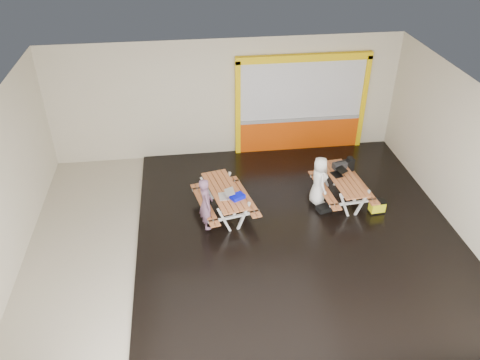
{
  "coord_description": "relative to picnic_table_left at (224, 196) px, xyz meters",
  "views": [
    {
      "loc": [
        -1.25,
        -8.7,
        7.3
      ],
      "look_at": [
        0.0,
        0.9,
        1.0
      ],
      "focal_mm": 35.99,
      "sensor_mm": 36.0,
      "label": 1
    }
  ],
  "objects": [
    {
      "name": "toolbox",
      "position": [
        3.08,
        0.65,
        0.24
      ],
      "size": [
        0.4,
        0.27,
        0.21
      ],
      "color": "black",
      "rests_on": "picnic_table_right"
    },
    {
      "name": "person_right",
      "position": [
        2.38,
        0.1,
        0.19
      ],
      "size": [
        0.46,
        0.66,
        1.29
      ],
      "primitive_type": "imported",
      "rotation": [
        0.0,
        0.0,
        1.65
      ],
      "color": "white",
      "rests_on": "deck"
    },
    {
      "name": "fluke_bag",
      "position": [
        3.78,
        -0.44,
        -0.36
      ],
      "size": [
        0.4,
        0.28,
        0.33
      ],
      "color": "black",
      "rests_on": "deck"
    },
    {
      "name": "person_left",
      "position": [
        -0.49,
        -0.54,
        0.2
      ],
      "size": [
        0.38,
        0.52,
        1.32
      ],
      "primitive_type": "imported",
      "rotation": [
        0.0,
        0.0,
        1.72
      ],
      "color": "#724E68",
      "rests_on": "deck"
    },
    {
      "name": "dark_case",
      "position": [
        2.48,
        -0.22,
        -0.46
      ],
      "size": [
        0.4,
        0.34,
        0.13
      ],
      "primitive_type": "cube",
      "rotation": [
        0.0,
        0.0,
        0.31
      ],
      "color": "black",
      "rests_on": "deck"
    },
    {
      "name": "laptop_right",
      "position": [
        2.96,
        0.36,
        0.2
      ],
      "size": [
        0.42,
        0.39,
        0.15
      ],
      "color": "black",
      "rests_on": "picnic_table_right"
    },
    {
      "name": "picnic_table_right",
      "position": [
        3.06,
        0.19,
        -0.01
      ],
      "size": [
        1.38,
        1.91,
        0.72
      ],
      "color": "#B46536",
      "rests_on": "deck"
    },
    {
      "name": "room",
      "position": [
        0.38,
        -0.9,
        1.18
      ],
      "size": [
        10.02,
        8.02,
        3.52
      ],
      "color": "beige",
      "rests_on": "ground"
    },
    {
      "name": "picnic_table_left",
      "position": [
        0.0,
        0.0,
        0.0
      ],
      "size": [
        1.62,
        2.07,
        0.74
      ],
      "color": "#B46536",
      "rests_on": "deck"
    },
    {
      "name": "kiosk",
      "position": [
        2.58,
        3.03,
        0.87
      ],
      "size": [
        3.88,
        0.16,
        3.0
      ],
      "color": "#D54507",
      "rests_on": "room"
    },
    {
      "name": "laptop_left",
      "position": [
        0.01,
        -0.27,
        0.22
      ],
      "size": [
        0.39,
        0.35,
        0.16
      ],
      "color": "silver",
      "rests_on": "picnic_table_left"
    },
    {
      "name": "backpack",
      "position": [
        3.44,
        0.9,
        0.09
      ],
      "size": [
        0.3,
        0.25,
        0.43
      ],
      "color": "black",
      "rests_on": "picnic_table_right"
    },
    {
      "name": "deck",
      "position": [
        1.63,
        -0.9,
        -0.55
      ],
      "size": [
        7.5,
        7.98,
        0.05
      ],
      "primitive_type": "cube",
      "color": "black",
      "rests_on": "room"
    },
    {
      "name": "blue_pouch",
      "position": [
        0.27,
        -0.38,
        0.22
      ],
      "size": [
        0.39,
        0.35,
        0.09
      ],
      "primitive_type": "cube",
      "rotation": [
        0.0,
        0.0,
        0.49
      ],
      "color": "#070DD2",
      "rests_on": "picnic_table_left"
    }
  ]
}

